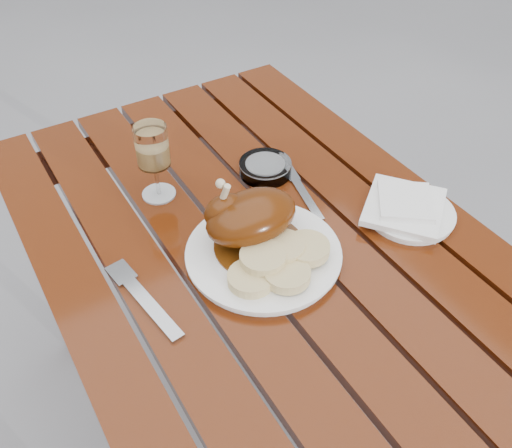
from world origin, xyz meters
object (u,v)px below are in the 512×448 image
at_px(ashtray, 265,168).
at_px(table, 259,350).
at_px(side_plate, 410,213).
at_px(dinner_plate, 263,255).
at_px(wine_glass, 154,162).

bearing_deg(ashtray, table, -125.02).
distance_m(side_plate, ashtray, 0.32).
bearing_deg(ashtray, dinner_plate, -122.52).
height_order(table, dinner_plate, dinner_plate).
bearing_deg(side_plate, wine_glass, 141.34).
relative_size(wine_glass, ashtray, 1.45).
bearing_deg(wine_glass, ashtray, -12.73).
xyz_separation_m(wine_glass, ashtray, (0.23, -0.05, -0.07)).
bearing_deg(dinner_plate, wine_glass, 108.29).
distance_m(dinner_plate, side_plate, 0.32).
height_order(dinner_plate, side_plate, dinner_plate).
distance_m(wine_glass, side_plate, 0.53).
distance_m(table, ashtray, 0.44).
relative_size(table, dinner_plate, 4.13).
relative_size(dinner_plate, wine_glass, 1.74).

